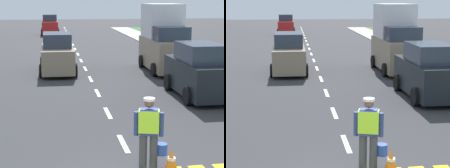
% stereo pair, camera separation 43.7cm
% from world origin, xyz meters
% --- Properties ---
extents(ground_plane, '(96.00, 96.00, 0.00)m').
position_xyz_m(ground_plane, '(0.00, 21.00, 0.00)').
color(ground_plane, '#333335').
extents(lane_center_line, '(0.14, 46.40, 0.01)m').
position_xyz_m(lane_center_line, '(0.00, 25.20, 0.00)').
color(lane_center_line, silver).
rests_on(lane_center_line, ground).
extents(road_worker, '(0.77, 0.39, 1.67)m').
position_xyz_m(road_worker, '(0.30, 1.02, 0.93)').
color(road_worker, '#383D4C').
rests_on(road_worker, ground).
extents(traffic_cone_near, '(0.36, 0.36, 0.54)m').
position_xyz_m(traffic_cone_near, '(0.74, 0.78, 0.27)').
color(traffic_cone_near, black).
rests_on(traffic_cone_near, ground).
extents(delivery_truck, '(2.16, 4.60, 3.54)m').
position_xyz_m(delivery_truck, '(4.18, 13.55, 1.61)').
color(delivery_truck, gray).
rests_on(delivery_truck, ground).
extents(car_oncoming_third, '(1.89, 4.17, 2.15)m').
position_xyz_m(car_oncoming_third, '(-1.87, 36.75, 1.00)').
color(car_oncoming_third, red).
rests_on(car_oncoming_third, ground).
extents(car_parked_curbside, '(1.92, 4.09, 2.13)m').
position_xyz_m(car_parked_curbside, '(3.89, 7.55, 0.99)').
color(car_parked_curbside, black).
rests_on(car_parked_curbside, ground).
extents(car_oncoming_lead, '(1.86, 4.29, 2.07)m').
position_xyz_m(car_oncoming_lead, '(-1.52, 13.75, 0.96)').
color(car_oncoming_lead, gray).
rests_on(car_oncoming_lead, ground).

